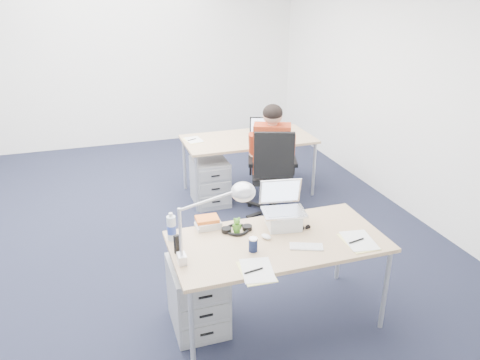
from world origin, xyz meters
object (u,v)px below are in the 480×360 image
drawer_pedestal_near (198,296)px  desk_far (248,142)px  can_koozie (253,245)px  desk_near (278,245)px  far_cup (284,128)px  silver_laptop (284,207)px  bear_figurine (237,226)px  water_bottle (171,226)px  office_chair (272,191)px  book_stack (208,222)px  headphones (237,229)px  drawer_pedestal_far (210,181)px  computer_mouse (266,237)px  cordless_phone (177,244)px  sunglasses (305,228)px  desk_lamp (205,223)px  seated_person (272,157)px  wireless_keyboard (306,247)px  dark_laptop (264,128)px

drawer_pedestal_near → desk_far: bearing=62.4°
can_koozie → desk_near: bearing=21.7°
desk_far → far_cup: size_ratio=16.16×
silver_laptop → bear_figurine: (-0.38, 0.01, -0.11)m
water_bottle → bear_figurine: 0.49m
desk_near → drawer_pedestal_near: desk_near is taller
desk_near → office_chair: (0.65, 1.73, -0.38)m
book_stack → water_bottle: bearing=-161.5°
drawer_pedestal_near → office_chair: bearing=52.1°
headphones → drawer_pedestal_far: bearing=85.8°
far_cup → computer_mouse: bearing=-115.7°
drawer_pedestal_far → water_bottle: 2.26m
cordless_phone → sunglasses: bearing=-22.4°
book_stack → desk_lamp: desk_lamp is taller
can_koozie → sunglasses: can_koozie is taller
desk_far → can_koozie: size_ratio=15.27×
drawer_pedestal_near → headphones: size_ratio=2.27×
desk_far → silver_laptop: bearing=-102.1°
desk_lamp → office_chair: bearing=80.3°
can_koozie → book_stack: 0.49m
computer_mouse → sunglasses: computer_mouse is taller
desk_near → desk_lamp: (-0.58, -0.09, 0.33)m
desk_near → office_chair: size_ratio=1.51×
desk_near → computer_mouse: size_ratio=18.19×
drawer_pedestal_far → sunglasses: sunglasses is taller
silver_laptop → headphones: size_ratio=1.45×
can_koozie → desk_lamp: bearing=179.5°
silver_laptop → desk_lamp: desk_lamp is taller
water_bottle → bear_figurine: water_bottle is taller
desk_near → seated_person: seated_person is taller
silver_laptop → wireless_keyboard: bearing=-74.7°
bear_figurine → sunglasses: size_ratio=1.36×
drawer_pedestal_near → far_cup: 2.99m
drawer_pedestal_far → book_stack: bearing=-104.9°
drawer_pedestal_far → headphones: headphones is taller
drawer_pedestal_near → far_cup: bearing=54.4°
desk_far → water_bottle: water_bottle is taller
silver_laptop → water_bottle: 0.87m
can_koozie → headphones: bearing=93.9°
office_chair → silver_laptop: bearing=-90.5°
wireless_keyboard → bear_figurine: bear_figurine is taller
seated_person → book_stack: size_ratio=6.83×
sunglasses → computer_mouse: bearing=-176.9°
desk_far → desk_near: bearing=-104.0°
water_bottle → bear_figurine: (0.49, -0.06, -0.04)m
far_cup → office_chair: bearing=-120.5°
drawer_pedestal_far → dark_laptop: dark_laptop is taller
desk_far → cordless_phone: bearing=-119.7°
computer_mouse → desk_lamp: desk_lamp is taller
water_bottle → dark_laptop: 2.64m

